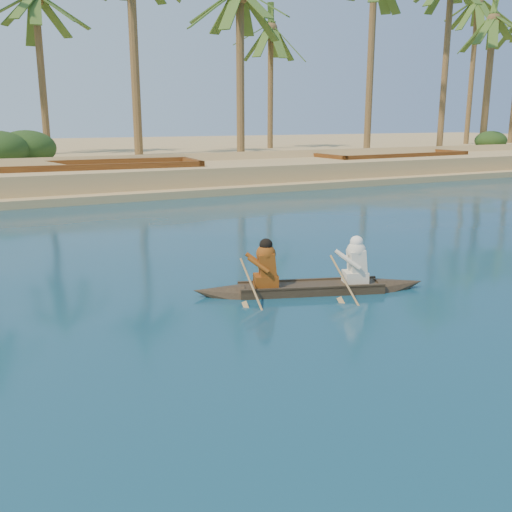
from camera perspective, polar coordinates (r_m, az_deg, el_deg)
name	(u,v)px	position (r m, az deg, el deg)	size (l,w,h in m)	color
ground	(466,458)	(7.36, 20.28, -18.46)	(160.00, 160.00, 0.00)	#0A2B46
sandy_embankment	(31,159)	(51.32, -21.58, 9.04)	(150.00, 51.00, 1.50)	tan
palm_grove	(40,48)	(39.62, -20.78, 18.88)	(110.00, 14.00, 16.00)	#3D5D20
shrub_cluster	(57,163)	(36.02, -19.24, 8.74)	(100.00, 6.00, 2.40)	#233C16
canoe	(311,280)	(12.79, 5.51, -2.44)	(5.22, 2.33, 1.45)	#3C3020
barge_mid	(92,180)	(31.33, -16.09, 7.34)	(11.49, 4.59, 1.87)	brown
barge_right	(391,165)	(40.69, 13.36, 8.81)	(11.05, 4.15, 1.82)	brown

